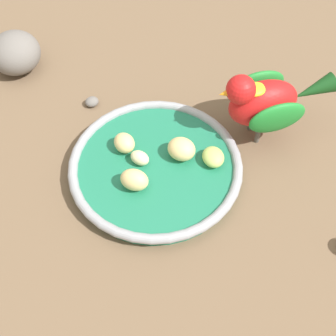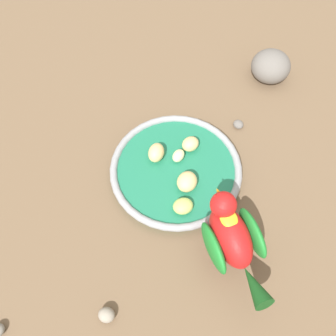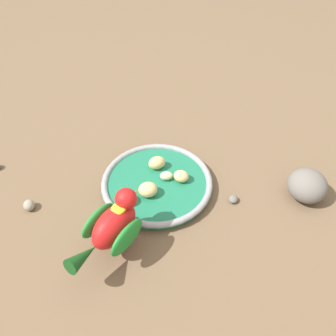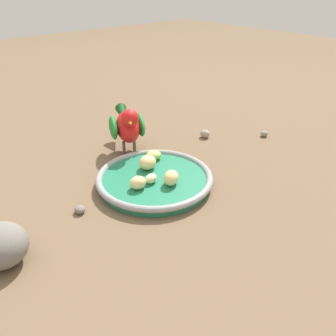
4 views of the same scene
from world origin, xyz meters
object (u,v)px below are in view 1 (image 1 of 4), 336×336
at_px(apple_piece_2, 127,141).
at_px(parrot, 266,100).
at_px(apple_piece_3, 213,157).
at_px(apple_piece_4, 181,149).
at_px(rock_large, 15,53).
at_px(apple_piece_0, 141,157).
at_px(pebble_2, 92,102).
at_px(feeding_bowl, 156,167).
at_px(apple_piece_1, 134,180).

height_order(apple_piece_2, parrot, parrot).
bearing_deg(apple_piece_3, apple_piece_4, 33.98).
xyz_separation_m(apple_piece_4, rock_large, (0.33, 0.06, -0.00)).
height_order(apple_piece_0, parrot, parrot).
bearing_deg(parrot, apple_piece_4, 8.83).
height_order(parrot, pebble_2, parrot).
bearing_deg(apple_piece_2, apple_piece_0, 175.85).
bearing_deg(apple_piece_4, apple_piece_2, 35.01).
distance_m(apple_piece_3, pebble_2, 0.22).
bearing_deg(apple_piece_0, feeding_bowl, -153.95).
bearing_deg(parrot, apple_piece_2, -5.11).
height_order(feeding_bowl, parrot, parrot).
distance_m(feeding_bowl, rock_large, 0.32).
bearing_deg(apple_piece_0, apple_piece_4, -123.61).
xyz_separation_m(apple_piece_0, pebble_2, (0.15, -0.02, -0.02)).
bearing_deg(apple_piece_0, apple_piece_1, 127.20).
distance_m(feeding_bowl, parrot, 0.18).
distance_m(apple_piece_2, apple_piece_4, 0.08).
distance_m(apple_piece_2, pebble_2, 0.12).
relative_size(feeding_bowl, rock_large, 2.92).
distance_m(feeding_bowl, apple_piece_3, 0.08).
distance_m(apple_piece_0, apple_piece_1, 0.04).
bearing_deg(pebble_2, apple_piece_0, 170.39).
bearing_deg(pebble_2, apple_piece_4, -172.98).
bearing_deg(apple_piece_2, apple_piece_4, -144.99).
distance_m(apple_piece_3, parrot, 0.11).
xyz_separation_m(feeding_bowl, apple_piece_3, (-0.05, -0.06, 0.02)).
distance_m(apple_piece_3, rock_large, 0.37).
bearing_deg(apple_piece_3, feeding_bowl, 51.76).
xyz_separation_m(feeding_bowl, apple_piece_1, (-0.01, 0.04, 0.02)).
height_order(apple_piece_3, pebble_2, apple_piece_3).
relative_size(apple_piece_1, rock_large, 0.46).
height_order(apple_piece_0, apple_piece_2, apple_piece_2).
height_order(apple_piece_1, apple_piece_3, apple_piece_1).
xyz_separation_m(apple_piece_0, apple_piece_2, (0.03, -0.00, 0.00)).
relative_size(feeding_bowl, apple_piece_4, 6.11).
distance_m(rock_large, pebble_2, 0.16).
distance_m(apple_piece_4, pebble_2, 0.18).
distance_m(feeding_bowl, apple_piece_0, 0.03).
distance_m(apple_piece_4, rock_large, 0.33).
xyz_separation_m(apple_piece_0, apple_piece_1, (-0.03, 0.03, 0.01)).
bearing_deg(rock_large, apple_piece_1, 176.09).
xyz_separation_m(rock_large, pebble_2, (-0.15, -0.04, -0.03)).
bearing_deg(apple_piece_3, apple_piece_0, 46.49).
relative_size(apple_piece_4, pebble_2, 1.86).
bearing_deg(feeding_bowl, rock_large, 3.82).
relative_size(apple_piece_1, pebble_2, 1.79).
relative_size(apple_piece_0, apple_piece_1, 0.73).
bearing_deg(apple_piece_4, apple_piece_1, 86.22).
bearing_deg(apple_piece_2, rock_large, 3.08).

